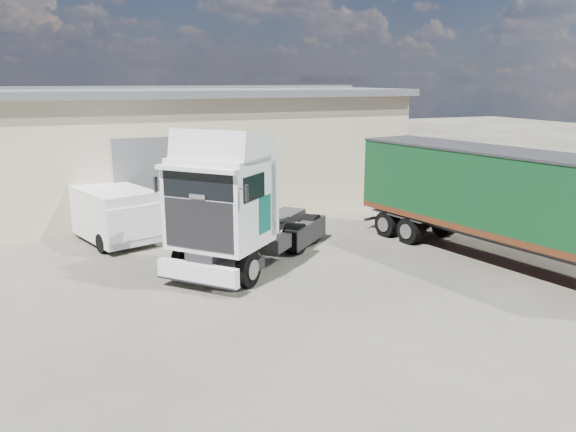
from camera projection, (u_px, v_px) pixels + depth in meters
name	position (u px, v px, depth m)	size (l,w,h in m)	color
ground	(332.00, 315.00, 13.96)	(120.00, 120.00, 0.00)	#2A2822
warehouse	(52.00, 149.00, 25.36)	(30.60, 12.60, 5.42)	#BCAF90
brick_boundary_wall	(511.00, 189.00, 23.39)	(0.35, 26.00, 2.50)	maroon
tractor_unit	(235.00, 211.00, 16.93)	(6.42, 6.15, 4.40)	black
box_trailer	(502.00, 194.00, 17.73)	(4.30, 10.97, 3.57)	#2D2D30
panel_van	(109.00, 212.00, 20.36)	(3.29, 5.17, 1.97)	black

